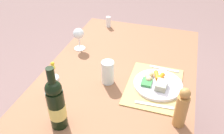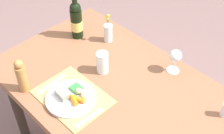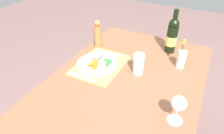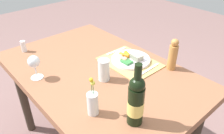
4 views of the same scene
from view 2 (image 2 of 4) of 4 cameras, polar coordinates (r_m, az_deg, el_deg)
name	(u,v)px [view 2 (image 2 of 4)]	position (r m, az deg, el deg)	size (l,w,h in m)	color
dining_table	(111,95)	(1.83, -0.17, -5.14)	(1.35, 0.88, 0.78)	#8F5A3E
placemat	(73,97)	(1.70, -7.23, -5.44)	(0.39, 0.29, 0.01)	tan
dinner_plate	(71,97)	(1.68, -7.47, -5.49)	(0.27, 0.27, 0.05)	white
fork	(52,84)	(1.78, -10.97, -3.08)	(0.02, 0.20, 0.01)	silver
knife	(89,118)	(1.60, -4.21, -9.30)	(0.02, 0.17, 0.01)	silver
water_tumbler	(102,64)	(1.80, -1.77, 0.62)	(0.07, 0.07, 0.13)	silver
flower_vase	(108,32)	(2.02, -0.73, 6.37)	(0.06, 0.06, 0.21)	silver
wine_glass	(175,57)	(1.80, 11.50, 1.86)	(0.08, 0.08, 0.15)	white
pepper_mill	(22,76)	(1.73, -16.20, -1.63)	(0.06, 0.06, 0.21)	#B77B3F
wine_bottle	(76,20)	(2.03, -6.54, 8.55)	(0.08, 0.08, 0.32)	black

